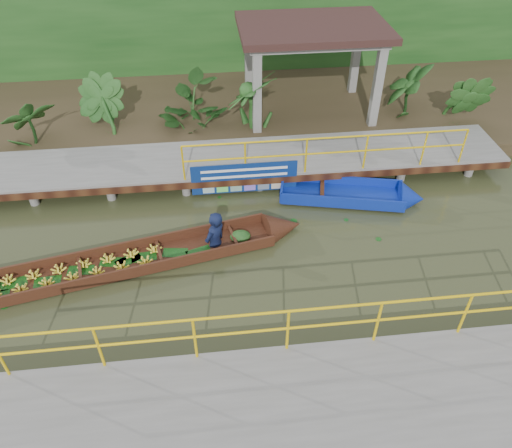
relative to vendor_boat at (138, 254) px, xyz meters
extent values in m
plane|color=#30371B|center=(2.09, -0.13, -0.29)|extent=(80.00, 80.00, 0.00)
cube|color=#312918|center=(2.09, 7.37, -0.07)|extent=(30.00, 8.00, 0.45)
cube|color=slate|center=(2.09, 3.37, 0.21)|extent=(16.00, 2.00, 0.15)
cube|color=black|center=(2.09, 2.37, 0.13)|extent=(16.00, 0.12, 0.18)
cylinder|color=yellow|center=(4.84, 2.42, 1.28)|extent=(7.50, 0.05, 0.05)
cylinder|color=yellow|center=(4.84, 2.42, 0.83)|extent=(7.50, 0.05, 0.05)
cylinder|color=yellow|center=(4.84, 2.42, 0.78)|extent=(0.05, 0.05, 1.00)
cylinder|color=slate|center=(-3.91, 4.17, -0.07)|extent=(0.24, 0.24, 0.55)
cylinder|color=slate|center=(-1.91, 2.57, -0.07)|extent=(0.24, 0.24, 0.55)
cylinder|color=slate|center=(-1.91, 4.17, -0.07)|extent=(0.24, 0.24, 0.55)
cylinder|color=slate|center=(0.09, 2.57, -0.07)|extent=(0.24, 0.24, 0.55)
cylinder|color=slate|center=(0.09, 4.17, -0.07)|extent=(0.24, 0.24, 0.55)
cylinder|color=slate|center=(2.09, 2.57, -0.07)|extent=(0.24, 0.24, 0.55)
cylinder|color=slate|center=(2.09, 4.17, -0.07)|extent=(0.24, 0.24, 0.55)
cylinder|color=slate|center=(4.09, 2.57, -0.07)|extent=(0.24, 0.24, 0.55)
cylinder|color=slate|center=(4.09, 4.17, -0.07)|extent=(0.24, 0.24, 0.55)
cylinder|color=slate|center=(6.09, 2.57, -0.07)|extent=(0.24, 0.24, 0.55)
cylinder|color=slate|center=(6.09, 4.17, -0.07)|extent=(0.24, 0.24, 0.55)
cylinder|color=slate|center=(8.09, 2.57, -0.07)|extent=(0.24, 0.24, 0.55)
cylinder|color=slate|center=(8.09, 4.17, -0.07)|extent=(0.24, 0.24, 0.55)
cylinder|color=slate|center=(2.09, 2.57, -0.07)|extent=(0.24, 0.24, 0.55)
cube|color=slate|center=(3.09, -4.33, 0.01)|extent=(18.00, 2.40, 0.70)
cylinder|color=yellow|center=(3.09, -3.18, 1.36)|extent=(10.00, 0.05, 0.05)
cylinder|color=yellow|center=(3.09, -3.18, 0.91)|extent=(10.00, 0.05, 0.05)
cylinder|color=yellow|center=(3.09, -3.18, 0.86)|extent=(0.05, 0.05, 1.00)
cube|color=slate|center=(3.29, 4.97, 1.31)|extent=(0.25, 0.25, 2.80)
cube|color=slate|center=(6.89, 4.97, 1.31)|extent=(0.25, 0.25, 2.80)
cube|color=slate|center=(3.29, 7.37, 1.31)|extent=(0.25, 0.25, 2.80)
cube|color=slate|center=(6.89, 7.37, 1.31)|extent=(0.25, 0.25, 2.80)
cube|color=slate|center=(5.09, 6.17, 2.61)|extent=(4.00, 2.60, 0.12)
cube|color=#311C18|center=(5.09, 6.17, 2.81)|extent=(4.40, 3.00, 0.20)
cube|color=#153E14|center=(2.09, 9.87, 1.71)|extent=(30.00, 0.80, 4.00)
cube|color=#32190D|center=(-0.41, -0.09, -0.24)|extent=(7.14, 2.35, 0.05)
cube|color=#32190D|center=(-0.50, 0.35, -0.11)|extent=(6.97, 1.53, 0.30)
cube|color=#32190D|center=(-0.31, -0.52, -0.11)|extent=(6.97, 1.53, 0.30)
cone|color=#32190D|center=(3.46, 0.74, -0.17)|extent=(1.05, 1.02, 0.85)
ellipsoid|color=#153E14|center=(2.38, 0.51, -0.15)|extent=(0.57, 0.49, 0.23)
imported|color=black|center=(1.77, 0.38, 0.70)|extent=(0.77, 0.78, 1.81)
cube|color=#0D2595|center=(5.22, 1.87, -0.18)|extent=(3.33, 1.65, 0.11)
cube|color=#0D2595|center=(5.33, 2.34, -0.06)|extent=(3.13, 0.78, 0.32)
cube|color=#0D2595|center=(5.11, 1.41, -0.06)|extent=(3.13, 0.78, 0.32)
cube|color=#0D2595|center=(3.66, 2.23, -0.06)|extent=(0.28, 0.95, 0.32)
cone|color=#0D2595|center=(6.99, 1.47, -0.12)|extent=(0.82, 1.02, 0.90)
cube|color=black|center=(4.70, 1.99, -0.01)|extent=(0.32, 0.96, 0.05)
cube|color=navy|center=(2.66, 2.35, 0.26)|extent=(2.81, 0.03, 0.88)
cube|color=white|center=(2.66, 2.33, 0.53)|extent=(2.28, 0.01, 0.07)
cube|color=white|center=(2.66, 2.33, 0.33)|extent=(2.28, 0.01, 0.07)
imported|color=#153E14|center=(-3.29, 5.17, 0.82)|extent=(1.06, 1.06, 1.32)
imported|color=#153E14|center=(-1.29, 5.17, 0.82)|extent=(1.06, 1.06, 1.32)
imported|color=#153E14|center=(1.21, 5.17, 0.82)|extent=(1.06, 1.06, 1.32)
imported|color=#153E14|center=(3.21, 5.17, 0.82)|extent=(1.06, 1.06, 1.32)
imported|color=#153E14|center=(8.21, 5.17, 0.82)|extent=(1.06, 1.06, 1.32)
imported|color=#153E14|center=(9.71, 5.17, 0.82)|extent=(1.06, 1.06, 1.32)
camera|label=1|loc=(1.74, -8.49, 7.80)|focal=35.00mm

